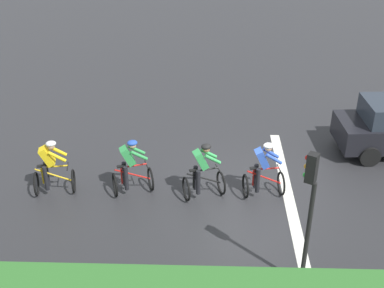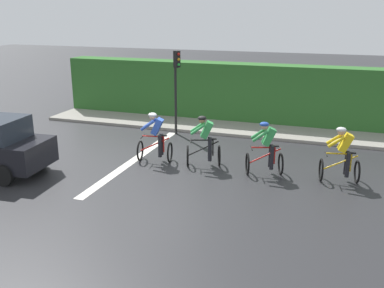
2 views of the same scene
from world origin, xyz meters
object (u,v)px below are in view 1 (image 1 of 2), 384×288
(cyclist_lead, at_px, (51,169))
(cyclist_mid, at_px, (203,172))
(cyclist_second, at_px, (131,168))
(cyclist_fourth, at_px, (263,171))
(traffic_light_near_crossing, at_px, (309,202))

(cyclist_lead, relative_size, cyclist_mid, 1.00)
(cyclist_second, bearing_deg, cyclist_lead, 92.45)
(cyclist_mid, distance_m, cyclist_fourth, 1.66)
(cyclist_mid, height_order, traffic_light_near_crossing, traffic_light_near_crossing)
(cyclist_mid, bearing_deg, cyclist_fourth, -86.11)
(cyclist_second, distance_m, traffic_light_near_crossing, 5.59)
(cyclist_lead, bearing_deg, cyclist_second, -87.55)
(cyclist_second, xyz_separation_m, traffic_light_near_crossing, (-3.41, -4.19, 1.43))
(cyclist_lead, bearing_deg, cyclist_mid, -90.61)
(cyclist_second, height_order, cyclist_mid, same)
(cyclist_lead, xyz_separation_m, cyclist_second, (0.09, -2.19, 0.00))
(cyclist_lead, height_order, cyclist_fourth, same)
(cyclist_fourth, height_order, traffic_light_near_crossing, traffic_light_near_crossing)
(cyclist_mid, height_order, cyclist_fourth, same)
(cyclist_fourth, bearing_deg, traffic_light_near_crossing, -170.92)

